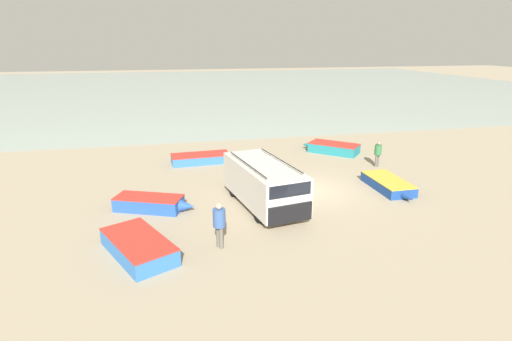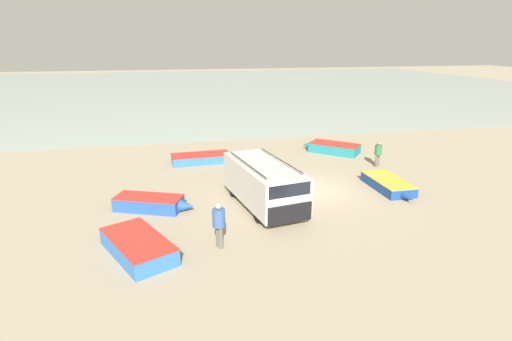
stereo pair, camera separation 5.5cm
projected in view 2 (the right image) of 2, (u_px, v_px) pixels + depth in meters
ground_plane at (310, 191)px, 20.80m from camera, size 200.00×200.00×0.00m
sea_water at (207, 87)px, 69.12m from camera, size 120.00×80.00×0.01m
parked_van at (264, 183)px, 18.57m from camera, size 3.04×5.70×2.18m
fishing_rowboat_0 at (137, 245)px, 14.56m from camera, size 2.96×4.17×0.65m
fishing_rowboat_1 at (332, 148)px, 27.90m from camera, size 3.72×3.55×0.67m
fishing_rowboat_2 at (389, 185)px, 20.90m from camera, size 1.51×3.89×0.53m
fishing_rowboat_3 at (203, 158)px, 25.63m from camera, size 4.52×1.76×0.55m
fishing_rowboat_4 at (152, 203)px, 18.35m from camera, size 3.78×2.30×0.63m
fisherman_0 at (219, 221)px, 14.74m from camera, size 0.47×0.47×1.79m
fisherman_1 at (378, 152)px, 24.53m from camera, size 0.42×0.42×1.59m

